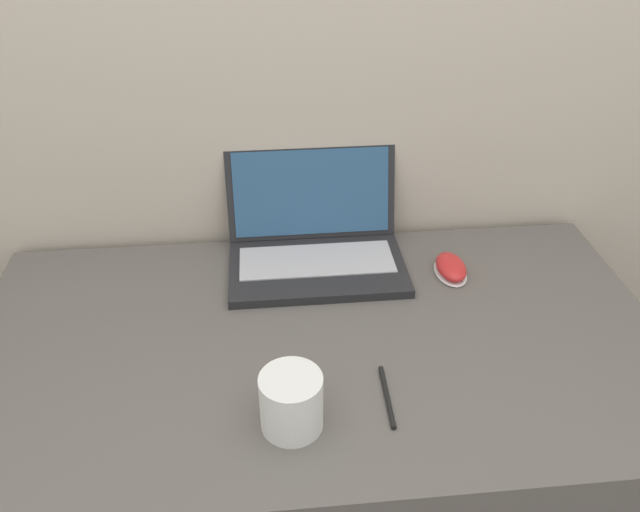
% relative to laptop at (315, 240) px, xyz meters
% --- Properties ---
extents(wall_back, '(7.00, 0.04, 2.50)m').
position_rel_laptop_xyz_m(wall_back, '(-0.02, 0.14, 0.42)').
color(wall_back, beige).
rests_on(wall_back, ground_plane).
extents(desk, '(1.35, 0.73, 0.78)m').
position_rel_laptop_xyz_m(desk, '(-0.02, -0.27, -0.44)').
color(desk, '#5B5651').
rests_on(desk, ground_plane).
extents(laptop, '(0.38, 0.29, 0.23)m').
position_rel_laptop_xyz_m(laptop, '(0.00, 0.00, 0.00)').
color(laptop, '#232326').
rests_on(laptop, desk).
extents(drink_cup, '(0.10, 0.10, 0.10)m').
position_rel_laptop_xyz_m(drink_cup, '(-0.08, -0.47, 0.00)').
color(drink_cup, white).
rests_on(drink_cup, desk).
extents(computer_mouse, '(0.07, 0.11, 0.03)m').
position_rel_laptop_xyz_m(computer_mouse, '(0.29, -0.08, -0.04)').
color(computer_mouse, white).
rests_on(computer_mouse, desk).
extents(pen, '(0.01, 0.14, 0.01)m').
position_rel_laptop_xyz_m(pen, '(0.08, -0.43, -0.05)').
color(pen, black).
rests_on(pen, desk).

